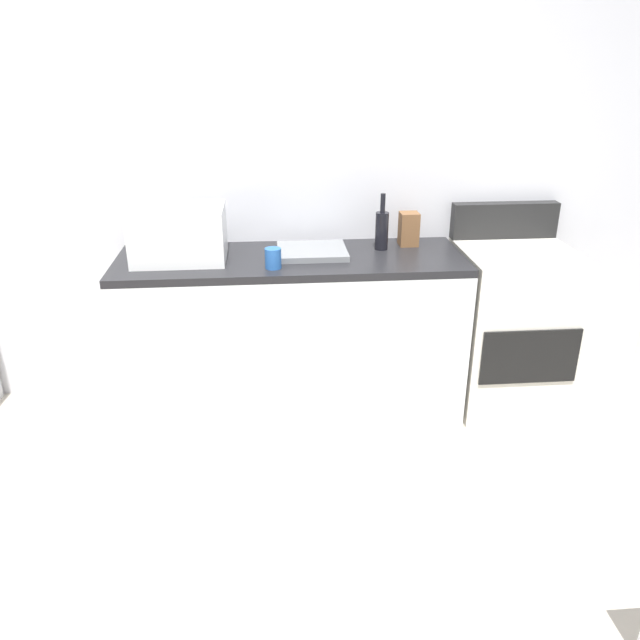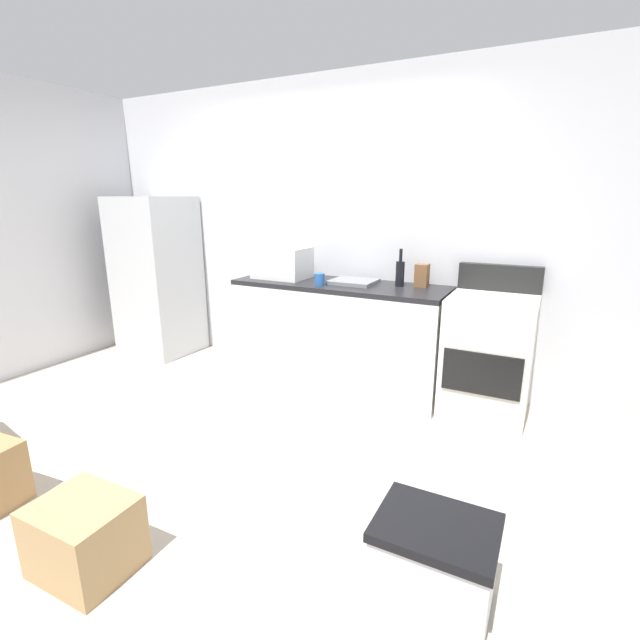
# 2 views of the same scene
# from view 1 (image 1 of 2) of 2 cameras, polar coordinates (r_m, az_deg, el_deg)

# --- Properties ---
(ground_plane) EXTENTS (6.00, 6.00, 0.00)m
(ground_plane) POSITION_cam_1_polar(r_m,az_deg,el_deg) (2.68, -7.99, -21.47)
(ground_plane) COLOR #B2A899
(wall_back) EXTENTS (5.00, 0.10, 2.60)m
(wall_back) POSITION_cam_1_polar(r_m,az_deg,el_deg) (3.51, -8.09, 13.57)
(wall_back) COLOR silver
(wall_back) RESTS_ON ground_plane
(kitchen_counter) EXTENTS (1.80, 0.60, 0.90)m
(kitchen_counter) POSITION_cam_1_polar(r_m,az_deg,el_deg) (3.42, -2.53, -1.43)
(kitchen_counter) COLOR silver
(kitchen_counter) RESTS_ON ground_plane
(stove_oven) EXTENTS (0.60, 0.61, 1.10)m
(stove_oven) POSITION_cam_1_polar(r_m,az_deg,el_deg) (3.67, 16.86, -0.43)
(stove_oven) COLOR silver
(stove_oven) RESTS_ON ground_plane
(microwave) EXTENTS (0.46, 0.34, 0.27)m
(microwave) POSITION_cam_1_polar(r_m,az_deg,el_deg) (3.25, -12.74, 7.66)
(microwave) COLOR white
(microwave) RESTS_ON kitchen_counter
(sink_basin) EXTENTS (0.36, 0.32, 0.03)m
(sink_basin) POSITION_cam_1_polar(r_m,az_deg,el_deg) (3.30, -0.74, 6.28)
(sink_basin) COLOR slate
(sink_basin) RESTS_ON kitchen_counter
(wine_bottle) EXTENTS (0.07, 0.07, 0.30)m
(wine_bottle) POSITION_cam_1_polar(r_m,az_deg,el_deg) (3.37, 5.65, 8.23)
(wine_bottle) COLOR black
(wine_bottle) RESTS_ON kitchen_counter
(coffee_mug) EXTENTS (0.08, 0.08, 0.10)m
(coffee_mug) POSITION_cam_1_polar(r_m,az_deg,el_deg) (3.07, -4.30, 5.63)
(coffee_mug) COLOR #2659A5
(coffee_mug) RESTS_ON kitchen_counter
(knife_block) EXTENTS (0.10, 0.10, 0.18)m
(knife_block) POSITION_cam_1_polar(r_m,az_deg,el_deg) (3.47, 8.08, 8.21)
(knife_block) COLOR brown
(knife_block) RESTS_ON kitchen_counter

